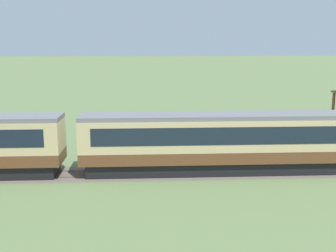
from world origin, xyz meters
TOP-DOWN VIEW (x-y plane):
  - ground_plane at (0.00, 0.00)m, footprint 600.00×600.00m
  - passenger_train at (-15.30, -0.65)m, footprint 90.78×2.89m
  - railway_track at (-17.60, -0.65)m, footprint 142.49×3.60m

SIDE VIEW (x-z plane):
  - ground_plane at x=0.00m, z-range 0.00..0.00m
  - railway_track at x=-17.60m, z-range -0.01..0.03m
  - passenger_train at x=-15.30m, z-range 0.22..4.32m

